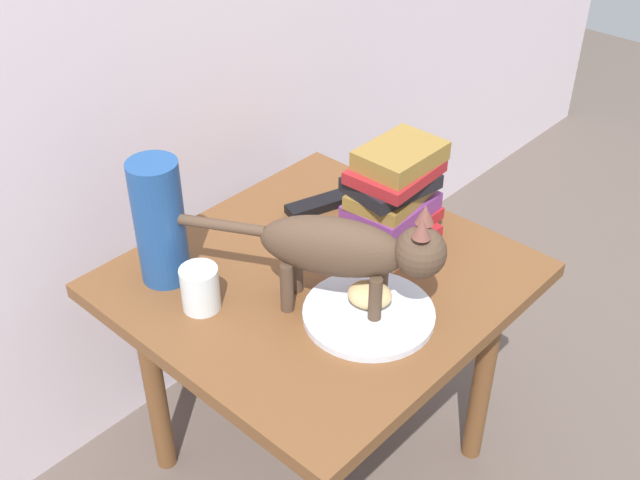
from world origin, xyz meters
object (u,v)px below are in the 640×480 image
candle_jar (200,290)px  tv_remote (320,204)px  side_table (320,303)px  plate (369,314)px  green_vase (160,222)px  book_stack (393,194)px  cat (349,249)px  bread_roll (370,295)px

candle_jar → tv_remote: (0.39, 0.07, -0.03)m
side_table → plate: (-0.03, -0.15, 0.08)m
plate → green_vase: size_ratio=0.96×
book_stack → tv_remote: (-0.02, 0.18, -0.09)m
book_stack → tv_remote: 0.20m
tv_remote → green_vase: bearing=-170.2°
side_table → green_vase: green_vase is taller
green_vase → cat: bearing=-62.8°
green_vase → tv_remote: size_ratio=1.66×
side_table → cat: bearing=-111.0°
plate → green_vase: 0.42m
cat → green_vase: bearing=117.2°
bread_roll → tv_remote: bread_roll is taller
side_table → plate: size_ratio=2.95×
side_table → book_stack: 0.26m
tv_remote → bread_roll: bearing=-104.8°
plate → candle_jar: bearing=127.3°
cat → tv_remote: (0.21, 0.26, -0.12)m
plate → bread_roll: 0.04m
side_table → green_vase: bearing=133.8°
plate → cat: bearing=99.5°
side_table → book_stack: book_stack is taller
green_vase → candle_jar: (-0.01, -0.12, -0.09)m
cat → bread_roll: bearing=-61.8°
candle_jar → tv_remote: candle_jar is taller
tv_remote → cat: bearing=-110.7°
cat → side_table: bearing=69.0°
side_table → tv_remote: tv_remote is taller
side_table → cat: (-0.04, -0.11, 0.21)m
cat → book_stack: bearing=19.8°
green_vase → plate: bearing=-64.7°
plate → side_table: bearing=77.4°
book_stack → tv_remote: bearing=97.1°
cat → book_stack: size_ratio=2.11×
side_table → plate: 0.17m
tv_remote → book_stack: bearing=-64.9°
green_vase → tv_remote: green_vase is taller
cat → green_vase: green_vase is taller
green_vase → candle_jar: size_ratio=2.93×
plate → tv_remote: tv_remote is taller
plate → candle_jar: candle_jar is taller
book_stack → cat: bearing=-160.2°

